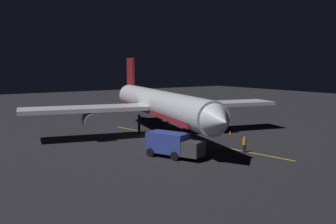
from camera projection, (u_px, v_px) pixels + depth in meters
name	position (u px, v px, depth m)	size (l,w,h in m)	color
ground_plane	(160.00, 137.00, 51.11)	(180.00, 180.00, 0.20)	black
apron_guide_stripe	(187.00, 140.00, 48.69)	(0.24, 29.48, 0.01)	gold
airliner	(158.00, 105.00, 51.16)	(35.05, 36.92, 10.57)	silver
baggage_truck	(173.00, 145.00, 39.56)	(4.24, 6.37, 2.53)	navy
catering_truck	(200.00, 120.00, 57.97)	(6.37, 4.63, 2.37)	navy
ground_crew_worker	(244.00, 144.00, 41.83)	(0.40, 0.40, 1.74)	black
traffic_cone_near_left	(230.00, 133.00, 52.57)	(0.50, 0.50, 0.55)	#EA590F
traffic_cone_near_right	(219.00, 134.00, 51.72)	(0.50, 0.50, 0.55)	#EA590F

